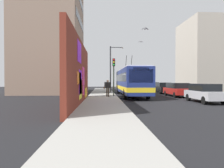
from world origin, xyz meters
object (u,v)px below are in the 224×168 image
Objects in this scene: parked_car_silver at (205,93)px; parked_car_black at (163,88)px; pedestrian_midblock at (108,87)px; parked_car_champagne at (152,86)px; traffic_light at (114,71)px; parked_car_red at (177,89)px; city_bus at (131,81)px; street_lamp at (112,66)px.

parked_car_black is at bearing 0.00° from parked_car_silver.
parked_car_silver is 9.36m from pedestrian_midblock.
parked_car_silver is 11.33m from parked_car_black.
parked_car_champagne is 1.13× the size of traffic_light.
traffic_light is at bearing 94.08° from parked_car_red.
city_bus reaches higher than parked_car_black.
parked_car_red is at bearing -85.92° from traffic_light.
city_bus is 9.01m from parked_car_silver.
parked_car_red is 7.66m from traffic_light.
parked_car_red and parked_car_champagne have the same top height.
parked_car_red is 0.99× the size of parked_car_champagne.
parked_car_silver is 0.91× the size of parked_car_champagne.
parked_car_red is at bearing -81.11° from pedestrian_midblock.
parked_car_silver and parked_car_champagne have the same top height.
parked_car_red is 8.15m from pedestrian_midblock.
parked_car_silver is 9.42m from traffic_light.
parked_car_champagne is 0.71× the size of street_lamp.
city_bus is 1.93× the size of street_lamp.
parked_car_silver is 1.03× the size of traffic_light.
parked_car_black is at bearing -51.56° from traffic_light.
pedestrian_midblock is at bearing 147.67° from parked_car_champagne.
parked_car_black is at bearing 0.00° from parked_car_red.
parked_car_black is 2.41× the size of pedestrian_midblock.
parked_car_black is at bearing -50.77° from pedestrian_midblock.
pedestrian_midblock is at bearing 59.39° from parked_car_silver.
parked_car_black is 0.65× the size of street_lamp.
pedestrian_midblock is (-2.54, 2.85, -0.61)m from city_bus.
parked_car_red is (-1.28, -5.20, -0.97)m from city_bus.
pedestrian_midblock is (4.76, 8.05, 0.37)m from parked_car_silver.
street_lamp reaches higher than parked_car_champagne.
city_bus is at bearing 76.20° from parked_car_red.
parked_car_red is at bearing -0.00° from parked_car_silver.
parked_car_silver is at bearing -144.52° from city_bus.
parked_car_red is 5.31m from parked_car_black.
parked_car_red is at bearing -103.80° from city_bus.
street_lamp is at bearing 24.01° from city_bus.
parked_car_silver and parked_car_red have the same top height.
pedestrian_midblock is 2.02m from traffic_light.
street_lamp is (5.82, 7.22, 3.11)m from parked_car_red.
traffic_light is at bearing -43.48° from pedestrian_midblock.
parked_car_black is 10.39m from pedestrian_midblock.
street_lamp reaches higher than city_bus.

